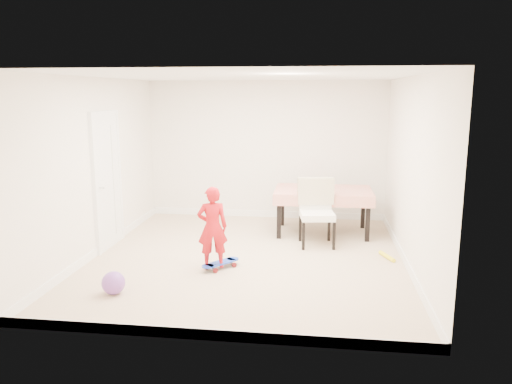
# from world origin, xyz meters

# --- Properties ---
(ground) EXTENTS (5.00, 5.00, 0.00)m
(ground) POSITION_xyz_m (0.00, 0.00, 0.00)
(ground) COLOR #C6AA8A
(ground) RESTS_ON ground
(ceiling) EXTENTS (4.50, 5.00, 0.04)m
(ceiling) POSITION_xyz_m (0.00, 0.00, 2.58)
(ceiling) COLOR silver
(ceiling) RESTS_ON wall_back
(wall_back) EXTENTS (4.50, 0.04, 2.60)m
(wall_back) POSITION_xyz_m (0.00, 2.48, 1.30)
(wall_back) COLOR white
(wall_back) RESTS_ON ground
(wall_front) EXTENTS (4.50, 0.04, 2.60)m
(wall_front) POSITION_xyz_m (0.00, -2.48, 1.30)
(wall_front) COLOR white
(wall_front) RESTS_ON ground
(wall_left) EXTENTS (0.04, 5.00, 2.60)m
(wall_left) POSITION_xyz_m (-2.23, 0.00, 1.30)
(wall_left) COLOR white
(wall_left) RESTS_ON ground
(wall_right) EXTENTS (0.04, 5.00, 2.60)m
(wall_right) POSITION_xyz_m (2.23, 0.00, 1.30)
(wall_right) COLOR white
(wall_right) RESTS_ON ground
(door) EXTENTS (0.11, 0.94, 2.11)m
(door) POSITION_xyz_m (-2.22, 0.30, 1.02)
(door) COLOR white
(door) RESTS_ON ground
(baseboard_back) EXTENTS (4.50, 0.02, 0.12)m
(baseboard_back) POSITION_xyz_m (0.00, 2.49, 0.06)
(baseboard_back) COLOR white
(baseboard_back) RESTS_ON ground
(baseboard_front) EXTENTS (4.50, 0.02, 0.12)m
(baseboard_front) POSITION_xyz_m (0.00, -2.49, 0.06)
(baseboard_front) COLOR white
(baseboard_front) RESTS_ON ground
(baseboard_left) EXTENTS (0.02, 5.00, 0.12)m
(baseboard_left) POSITION_xyz_m (-2.24, 0.00, 0.06)
(baseboard_left) COLOR white
(baseboard_left) RESTS_ON ground
(baseboard_right) EXTENTS (0.02, 5.00, 0.12)m
(baseboard_right) POSITION_xyz_m (2.24, 0.00, 0.06)
(baseboard_right) COLOR white
(baseboard_right) RESTS_ON ground
(dining_table) EXTENTS (1.64, 1.04, 0.77)m
(dining_table) POSITION_xyz_m (1.09, 1.49, 0.38)
(dining_table) COLOR red
(dining_table) RESTS_ON ground
(dining_chair) EXTENTS (0.66, 0.73, 1.05)m
(dining_chair) POSITION_xyz_m (0.99, 0.76, 0.53)
(dining_chair) COLOR silver
(dining_chair) RESTS_ON ground
(skateboard) EXTENTS (0.56, 0.61, 0.09)m
(skateboard) POSITION_xyz_m (-0.31, -0.48, 0.05)
(skateboard) COLOR blue
(skateboard) RESTS_ON ground
(child) EXTENTS (0.47, 0.37, 1.12)m
(child) POSITION_xyz_m (-0.40, -0.52, 0.56)
(child) COLOR red
(child) RESTS_ON ground
(balloon) EXTENTS (0.28, 0.28, 0.28)m
(balloon) POSITION_xyz_m (-1.40, -1.52, 0.14)
(balloon) COLOR purple
(balloon) RESTS_ON ground
(foam_toy) EXTENTS (0.20, 0.39, 0.06)m
(foam_toy) POSITION_xyz_m (2.02, 0.25, 0.03)
(foam_toy) COLOR yellow
(foam_toy) RESTS_ON ground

